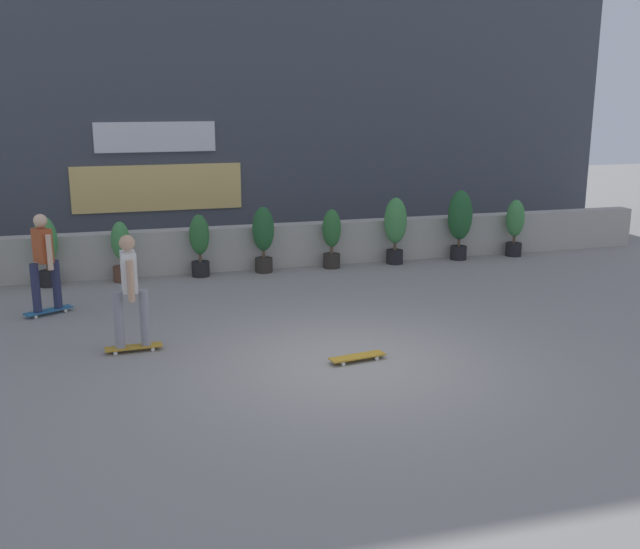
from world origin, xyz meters
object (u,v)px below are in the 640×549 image
(potted_plant_1, at_px, (46,247))
(skater_foreground, at_px, (130,288))
(potted_plant_4, at_px, (263,235))
(potted_plant_6, at_px, (395,226))
(potted_plant_2, at_px, (121,250))
(skater_by_wall_left, at_px, (44,259))
(potted_plant_7, at_px, (460,219))
(potted_plant_5, at_px, (332,236))
(skateboard_near_camera, at_px, (357,357))
(potted_plant_3, at_px, (200,243))
(potted_plant_8, at_px, (515,225))

(potted_plant_1, height_order, skater_foreground, skater_foreground)
(potted_plant_4, bearing_deg, potted_plant_6, 0.00)
(potted_plant_2, xyz_separation_m, skater_by_wall_left, (-1.25, -1.97, 0.31))
(potted_plant_2, height_order, potted_plant_7, potted_plant_7)
(potted_plant_5, height_order, skateboard_near_camera, potted_plant_5)
(potted_plant_5, height_order, potted_plant_7, potted_plant_7)
(potted_plant_7, bearing_deg, potted_plant_3, 180.00)
(potted_plant_3, bearing_deg, potted_plant_6, 0.00)
(potted_plant_2, height_order, potted_plant_6, potted_plant_6)
(skater_by_wall_left, xyz_separation_m, skateboard_near_camera, (4.26, -3.52, -0.88))
(potted_plant_3, xyz_separation_m, skater_foreground, (-1.47, -4.24, 0.25))
(skater_foreground, bearing_deg, potted_plant_3, 70.86)
(potted_plant_3, distance_m, potted_plant_4, 1.30)
(skater_foreground, bearing_deg, potted_plant_4, 56.82)
(potted_plant_7, xyz_separation_m, skater_by_wall_left, (-8.49, -1.97, 0.04))
(potted_plant_2, distance_m, potted_plant_4, 2.83)
(potted_plant_8, xyz_separation_m, skater_foreground, (-8.55, -4.24, 0.23))
(potted_plant_2, bearing_deg, potted_plant_6, 0.00)
(skater_foreground, bearing_deg, potted_plant_5, 45.04)
(potted_plant_3, height_order, skateboard_near_camera, potted_plant_3)
(potted_plant_7, height_order, skateboard_near_camera, potted_plant_7)
(potted_plant_6, relative_size, skater_foreground, 0.85)
(potted_plant_4, relative_size, skater_foreground, 0.80)
(potted_plant_2, xyz_separation_m, potted_plant_8, (8.61, 0.00, 0.08))
(potted_plant_1, distance_m, potted_plant_5, 5.66)
(potted_plant_4, bearing_deg, potted_plant_3, 180.00)
(potted_plant_4, bearing_deg, potted_plant_7, 0.00)
(potted_plant_2, distance_m, potted_plant_7, 7.24)
(potted_plant_4, xyz_separation_m, skater_by_wall_left, (-4.08, -1.97, 0.17))
(potted_plant_5, bearing_deg, potted_plant_8, 0.00)
(potted_plant_3, distance_m, skater_foreground, 4.50)
(potted_plant_3, relative_size, skateboard_near_camera, 1.53)
(skateboard_near_camera, bearing_deg, skater_foreground, 157.11)
(potted_plant_2, distance_m, potted_plant_3, 1.53)
(potted_plant_5, bearing_deg, potted_plant_6, 0.00)
(potted_plant_3, relative_size, potted_plant_4, 0.93)
(potted_plant_8, bearing_deg, skateboard_near_camera, -135.55)
(potted_plant_2, xyz_separation_m, potted_plant_7, (7.24, 0.00, 0.28))
(potted_plant_6, distance_m, skateboard_near_camera, 6.17)
(potted_plant_6, xyz_separation_m, skateboard_near_camera, (-2.71, -5.49, -0.77))
(potted_plant_3, relative_size, potted_plant_7, 0.82)
(potted_plant_4, xyz_separation_m, potted_plant_6, (2.89, 0.00, 0.06))
(potted_plant_3, height_order, potted_plant_5, potted_plant_3)
(potted_plant_6, bearing_deg, skater_by_wall_left, -164.22)
(potted_plant_2, relative_size, potted_plant_7, 0.77)
(potted_plant_7, distance_m, potted_plant_8, 1.38)
(potted_plant_8, bearing_deg, potted_plant_2, 180.00)
(potted_plant_5, bearing_deg, potted_plant_4, -180.00)
(potted_plant_1, bearing_deg, potted_plant_8, 0.00)
(skateboard_near_camera, bearing_deg, potted_plant_3, 105.15)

